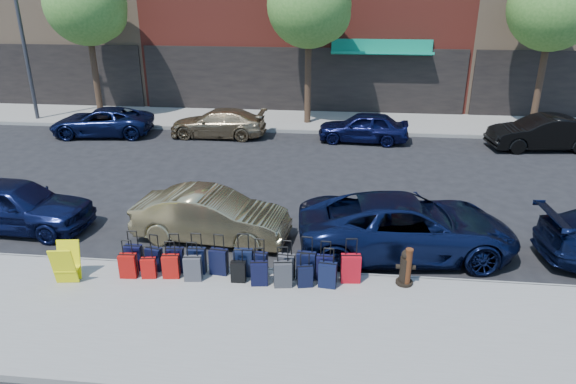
# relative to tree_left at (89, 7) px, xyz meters

# --- Properties ---
(ground) EXTENTS (120.00, 120.00, 0.00)m
(ground) POSITION_rel_tree_left_xyz_m (9.86, -9.50, -5.41)
(ground) COLOR black
(ground) RESTS_ON ground
(sidewalk_near) EXTENTS (60.00, 4.00, 0.15)m
(sidewalk_near) POSITION_rel_tree_left_xyz_m (9.86, -16.00, -5.34)
(sidewalk_near) COLOR gray
(sidewalk_near) RESTS_ON ground
(sidewalk_far) EXTENTS (60.00, 4.00, 0.15)m
(sidewalk_far) POSITION_rel_tree_left_xyz_m (9.86, 0.50, -5.34)
(sidewalk_far) COLOR gray
(sidewalk_far) RESTS_ON ground
(curb_near) EXTENTS (60.00, 0.08, 0.15)m
(curb_near) POSITION_rel_tree_left_xyz_m (9.86, -13.98, -5.34)
(curb_near) COLOR gray
(curb_near) RESTS_ON ground
(curb_far) EXTENTS (60.00, 0.08, 0.15)m
(curb_far) POSITION_rel_tree_left_xyz_m (9.86, -1.52, -5.34)
(curb_far) COLOR gray
(curb_far) RESTS_ON ground
(tree_left) EXTENTS (3.80, 3.80, 7.27)m
(tree_left) POSITION_rel_tree_left_xyz_m (0.00, 0.00, 0.00)
(tree_left) COLOR black
(tree_left) RESTS_ON sidewalk_far
(tree_center) EXTENTS (3.80, 3.80, 7.27)m
(tree_center) POSITION_rel_tree_left_xyz_m (10.50, 0.00, 0.00)
(tree_center) COLOR black
(tree_center) RESTS_ON sidewalk_far
(tree_right) EXTENTS (3.80, 3.80, 7.27)m
(tree_right) POSITION_rel_tree_left_xyz_m (21.00, 0.00, 0.00)
(tree_right) COLOR black
(tree_right) RESTS_ON sidewalk_far
(streetlight) EXTENTS (2.59, 0.18, 8.00)m
(streetlight) POSITION_rel_tree_left_xyz_m (-2.94, -0.70, -0.75)
(streetlight) COLOR #333338
(streetlight) RESTS_ON sidewalk_far
(suitcase_front_0) EXTENTS (0.40, 0.22, 0.96)m
(suitcase_front_0) POSITION_rel_tree_left_xyz_m (7.32, -14.30, -4.96)
(suitcase_front_0) COLOR black
(suitcase_front_0) RESTS_ON sidewalk_near
(suitcase_front_1) EXTENTS (0.40, 0.27, 0.89)m
(suitcase_front_1) POSITION_rel_tree_left_xyz_m (7.81, -14.28, -4.98)
(suitcase_front_1) COLOR black
(suitcase_front_1) RESTS_ON sidewalk_near
(suitcase_front_2) EXTENTS (0.41, 0.24, 0.95)m
(suitcase_front_2) POSITION_rel_tree_left_xyz_m (8.32, -14.31, -4.96)
(suitcase_front_2) COLOR black
(suitcase_front_2) RESTS_ON sidewalk_near
(suitcase_front_3) EXTENTS (0.41, 0.22, 0.98)m
(suitcase_front_3) POSITION_rel_tree_left_xyz_m (8.84, -14.30, -4.95)
(suitcase_front_3) COLOR black
(suitcase_front_3) RESTS_ON sidewalk_near
(suitcase_front_4) EXTENTS (0.43, 0.27, 0.98)m
(suitcase_front_4) POSITION_rel_tree_left_xyz_m (9.35, -14.30, -4.95)
(suitcase_front_4) COLOR black
(suitcase_front_4) RESTS_ON sidewalk_near
(suitcase_front_5) EXTENTS (0.44, 0.25, 1.03)m
(suitcase_front_5) POSITION_rel_tree_left_xyz_m (9.93, -14.30, -4.94)
(suitcase_front_5) COLOR black
(suitcase_front_5) RESTS_ON sidewalk_near
(suitcase_front_6) EXTENTS (0.39, 0.25, 0.90)m
(suitcase_front_6) POSITION_rel_tree_left_xyz_m (10.29, -14.26, -4.98)
(suitcase_front_6) COLOR black
(suitcase_front_6) RESTS_ON sidewalk_near
(suitcase_front_7) EXTENTS (0.40, 0.25, 0.93)m
(suitcase_front_7) POSITION_rel_tree_left_xyz_m (10.92, -14.32, -4.97)
(suitcase_front_7) COLOR #3D3D42
(suitcase_front_7) RESTS_ON sidewalk_near
(suitcase_front_8) EXTENTS (0.44, 0.27, 1.02)m
(suitcase_front_8) POSITION_rel_tree_left_xyz_m (11.37, -14.28, -4.94)
(suitcase_front_8) COLOR black
(suitcase_front_8) RESTS_ON sidewalk_near
(suitcase_front_9) EXTENTS (0.40, 0.23, 0.94)m
(suitcase_front_9) POSITION_rel_tree_left_xyz_m (11.80, -14.29, -4.97)
(suitcase_front_9) COLOR black
(suitcase_front_9) RESTS_ON sidewalk_near
(suitcase_front_10) EXTENTS (0.46, 0.28, 1.05)m
(suitcase_front_10) POSITION_rel_tree_left_xyz_m (12.37, -14.32, -4.93)
(suitcase_front_10) COLOR #B20B17
(suitcase_front_10) RESTS_ON sidewalk_near
(suitcase_back_0) EXTENTS (0.40, 0.25, 0.91)m
(suitcase_back_0) POSITION_rel_tree_left_xyz_m (7.33, -14.67, -4.98)
(suitcase_back_0) COLOR #A30E0A
(suitcase_back_0) RESTS_ON sidewalk_near
(suitcase_back_1) EXTENTS (0.35, 0.24, 0.78)m
(suitcase_back_1) POSITION_rel_tree_left_xyz_m (7.80, -14.64, -5.02)
(suitcase_back_1) COLOR #B40E0B
(suitcase_back_1) RESTS_ON sidewalk_near
(suitcase_back_2) EXTENTS (0.39, 0.26, 0.89)m
(suitcase_back_2) POSITION_rel_tree_left_xyz_m (8.31, -14.58, -4.98)
(suitcase_back_2) COLOR #AE100B
(suitcase_back_2) RESTS_ON sidewalk_near
(suitcase_back_3) EXTENTS (0.41, 0.27, 0.93)m
(suitcase_back_3) POSITION_rel_tree_left_xyz_m (8.83, -14.63, -4.97)
(suitcase_back_3) COLOR #3E3D43
(suitcase_back_3) RESTS_ON sidewalk_near
(suitcase_back_5) EXTENTS (0.33, 0.20, 0.79)m
(suitcase_back_5) POSITION_rel_tree_left_xyz_m (9.87, -14.59, -5.02)
(suitcase_back_5) COLOR black
(suitcase_back_5) RESTS_ON sidewalk_near
(suitcase_back_6) EXTENTS (0.40, 0.26, 0.89)m
(suitcase_back_6) POSITION_rel_tree_left_xyz_m (10.36, -14.66, -4.99)
(suitcase_back_6) COLOR black
(suitcase_back_6) RESTS_ON sidewalk_near
(suitcase_back_7) EXTENTS (0.43, 0.29, 0.95)m
(suitcase_back_7) POSITION_rel_tree_left_xyz_m (10.89, -14.67, -4.97)
(suitcase_back_7) COLOR #323236
(suitcase_back_7) RESTS_ON sidewalk_near
(suitcase_back_8) EXTENTS (0.37, 0.26, 0.80)m
(suitcase_back_8) POSITION_rel_tree_left_xyz_m (11.37, -14.62, -5.01)
(suitcase_back_8) COLOR black
(suitcase_back_8) RESTS_ON sidewalk_near
(suitcase_back_9) EXTENTS (0.41, 0.27, 0.92)m
(suitcase_back_9) POSITION_rel_tree_left_xyz_m (11.87, -14.58, -4.97)
(suitcase_back_9) COLOR black
(suitcase_back_9) RESTS_ON sidewalk_near
(fire_hydrant) EXTENTS (0.43, 0.38, 0.85)m
(fire_hydrant) POSITION_rel_tree_left_xyz_m (13.58, -14.29, -4.87)
(fire_hydrant) COLOR black
(fire_hydrant) RESTS_ON sidewalk_near
(bollard) EXTENTS (0.17, 0.17, 0.91)m
(bollard) POSITION_rel_tree_left_xyz_m (13.62, -14.36, -4.79)
(bollard) COLOR #38190C
(bollard) RESTS_ON sidewalk_near
(display_rack) EXTENTS (0.58, 0.62, 0.90)m
(display_rack) POSITION_rel_tree_left_xyz_m (6.05, -14.99, -4.82)
(display_rack) COLOR #F7F00D
(display_rack) RESTS_ON sidewalk_near
(car_near_0) EXTENTS (4.35, 1.91, 1.46)m
(car_near_0) POSITION_rel_tree_left_xyz_m (3.12, -12.31, -4.68)
(car_near_0) COLOR #0D143B
(car_near_0) RESTS_ON ground
(car_near_1) EXTENTS (4.24, 1.83, 1.36)m
(car_near_1) POSITION_rel_tree_left_xyz_m (8.69, -12.34, -4.73)
(car_near_1) COLOR #99885D
(car_near_1) RESTS_ON ground
(car_near_2) EXTENTS (5.66, 3.07, 1.51)m
(car_near_2) POSITION_rel_tree_left_xyz_m (13.76, -12.55, -4.66)
(car_near_2) COLOR #0C1538
(car_near_2) RESTS_ON ground
(car_far_0) EXTENTS (4.69, 2.55, 1.25)m
(car_far_0) POSITION_rel_tree_left_xyz_m (1.26, -2.83, -4.79)
(car_far_0) COLOR #0D1439
(car_far_0) RESTS_ON ground
(car_far_1) EXTENTS (4.31, 1.79, 1.24)m
(car_far_1) POSITION_rel_tree_left_xyz_m (6.53, -2.47, -4.79)
(car_far_1) COLOR #8E7857
(car_far_1) RESTS_ON ground
(car_far_2) EXTENTS (3.95, 1.80, 1.31)m
(car_far_2) POSITION_rel_tree_left_xyz_m (12.97, -2.60, -4.75)
(car_far_2) COLOR #0C1037
(car_far_2) RESTS_ON ground
(car_far_3) EXTENTS (4.44, 1.99, 1.41)m
(car_far_3) POSITION_rel_tree_left_xyz_m (20.28, -2.93, -4.70)
(car_far_3) COLOR black
(car_far_3) RESTS_ON ground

